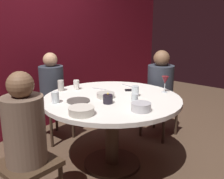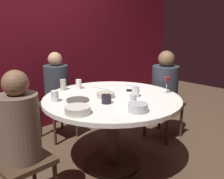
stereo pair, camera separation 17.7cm
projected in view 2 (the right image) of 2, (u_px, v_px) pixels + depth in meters
The scene contains 20 objects.
ground_plane at pixel (112, 164), 2.81m from camera, with size 8.00×8.00×0.00m, color #4C3828.
back_wall at pixel (33, 35), 3.46m from camera, with size 6.00×0.10×2.60m, color maroon.
dining_table at pixel (112, 111), 2.65m from camera, with size 1.38×1.38×0.75m.
seated_diner_left at pixel (20, 129), 1.94m from camera, with size 0.40×0.40×1.16m.
seated_diner_back at pixel (56, 86), 3.29m from camera, with size 0.40×0.40×1.12m.
seated_diner_right at pixel (165, 85), 3.29m from camera, with size 0.40×0.40×1.13m.
candle_holder at pixel (106, 99), 2.42m from camera, with size 0.09×0.09×0.10m.
wine_glass at pixel (167, 82), 2.72m from camera, with size 0.08×0.08×0.18m.
dinner_plate at pixel (78, 100), 2.50m from camera, with size 0.22×0.22×0.01m, color #4C4742.
cell_phone at pixel (133, 90), 2.85m from camera, with size 0.07×0.14×0.01m, color black.
bowl_serving_large at pixel (138, 108), 2.20m from camera, with size 0.17×0.17×0.07m, color #B7B7BC.
bowl_salad_center at pixel (78, 110), 2.15m from camera, with size 0.21×0.21×0.06m, color beige.
bowl_small_white at pixel (106, 95), 2.60m from camera, with size 0.18×0.18×0.05m, color #B2ADA3.
cup_near_candle at pixel (79, 84), 2.92m from camera, with size 0.06×0.06×0.11m, color silver.
cup_by_left_diner at pixel (63, 85), 2.87m from camera, with size 0.07×0.07×0.12m, color #B2ADA3.
cup_by_right_diner at pixel (55, 96), 2.46m from camera, with size 0.07×0.07×0.11m, color silver.
cup_center_front at pixel (136, 92), 2.62m from camera, with size 0.07×0.07×0.11m, color silver.
cup_far_edge at pixel (133, 100), 2.37m from camera, with size 0.06×0.06×0.10m, color silver.
fork_near_plate at pixel (130, 86), 3.04m from camera, with size 0.02×0.18×0.01m, color #B7B7BC.
knife_near_plate at pixel (101, 89), 2.93m from camera, with size 0.02×0.18×0.01m, color #B7B7BC.
Camera 2 is at (-1.79, -1.75, 1.51)m, focal length 41.93 mm.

